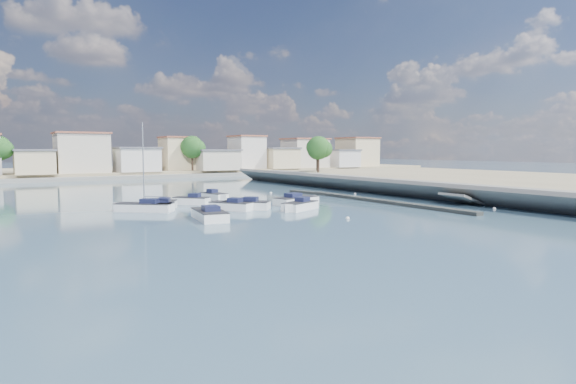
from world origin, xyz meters
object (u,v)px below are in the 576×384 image
object	(u,v)px
motorboat_b	(165,206)
motorboat_h	(298,201)
motorboat_f	(190,201)
motorboat_c	(244,205)
motorboat_a	(229,206)
sailboat	(142,207)
motorboat_g	(215,197)
motorboat_e	(209,215)
motorboat_d	(299,206)

from	to	relation	value
motorboat_b	motorboat_h	bearing A→B (deg)	-11.29
motorboat_f	motorboat_c	bearing A→B (deg)	-64.84
motorboat_a	motorboat_c	bearing A→B (deg)	-1.32
motorboat_c	motorboat_h	world-z (taller)	same
motorboat_a	motorboat_h	bearing A→B (deg)	6.42
motorboat_a	motorboat_f	world-z (taller)	same
motorboat_h	sailboat	bearing A→B (deg)	171.33
motorboat_g	motorboat_h	world-z (taller)	same
motorboat_g	sailboat	distance (m)	12.58
motorboat_e	motorboat_b	bearing A→B (deg)	97.36
motorboat_b	motorboat_g	world-z (taller)	same
motorboat_c	motorboat_a	bearing A→B (deg)	178.68
motorboat_a	motorboat_c	world-z (taller)	same
motorboat_b	motorboat_f	size ratio (longest dim) A/B	1.24
motorboat_c	sailboat	world-z (taller)	sailboat
motorboat_d	sailboat	size ratio (longest dim) A/B	0.54
motorboat_b	motorboat_g	size ratio (longest dim) A/B	1.06
motorboat_b	sailboat	bearing A→B (deg)	-173.00
motorboat_c	motorboat_h	distance (m)	7.46
motorboat_h	motorboat_e	bearing A→B (deg)	-156.02
motorboat_a	motorboat_g	distance (m)	10.62
motorboat_b	motorboat_e	size ratio (longest dim) A/B	0.78
motorboat_e	motorboat_g	size ratio (longest dim) A/B	1.35
sailboat	motorboat_g	bearing A→B (deg)	31.93
motorboat_f	motorboat_g	xyz separation A→B (m)	(4.48, 3.30, 0.00)
motorboat_d	motorboat_h	size ratio (longest dim) A/B	0.78
motorboat_d	sailboat	xyz separation A→B (m)	(-13.83, 7.37, 0.04)
motorboat_e	sailboat	world-z (taller)	sailboat
motorboat_b	motorboat_c	xyz separation A→B (m)	(7.01, -3.92, 0.00)
motorboat_f	motorboat_g	distance (m)	5.56
motorboat_c	motorboat_g	size ratio (longest dim) A/B	1.03
motorboat_f	sailboat	distance (m)	7.04
motorboat_f	motorboat_h	size ratio (longest dim) A/B	0.64
motorboat_d	motorboat_h	world-z (taller)	same
motorboat_d	motorboat_h	bearing A→B (deg)	57.74
motorboat_f	sailboat	size ratio (longest dim) A/B	0.44
motorboat_e	motorboat_h	distance (m)	14.51
motorboat_d	motorboat_g	world-z (taller)	same
motorboat_b	motorboat_d	world-z (taller)	same
motorboat_c	motorboat_d	size ratio (longest dim) A/B	0.99
motorboat_a	motorboat_g	bearing A→B (deg)	74.58
motorboat_e	motorboat_h	xyz separation A→B (m)	(13.26, 5.90, 0.00)
motorboat_f	motorboat_h	bearing A→B (deg)	-29.07
motorboat_b	motorboat_h	distance (m)	14.67
motorboat_b	sailboat	world-z (taller)	sailboat
motorboat_h	sailboat	xyz separation A→B (m)	(-16.85, 2.57, 0.04)
motorboat_b	motorboat_a	bearing A→B (deg)	-35.80
motorboat_b	motorboat_e	distance (m)	8.85
motorboat_b	motorboat_c	distance (m)	8.03
motorboat_a	motorboat_e	bearing A→B (deg)	-131.06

